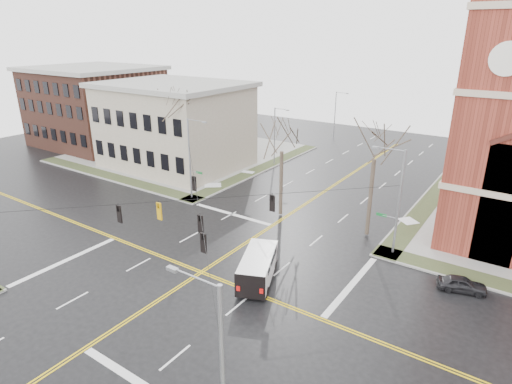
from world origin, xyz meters
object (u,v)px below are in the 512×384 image
Objects in this scene: cargo_van at (258,265)px; tree_nw_near at (282,147)px; tree_ne at (375,154)px; signal_pole_ne at (397,199)px; streetlight_north_a at (275,134)px; streetlight_north_b at (336,113)px; signal_pole_se at (219,374)px; tree_nw_far at (174,113)px; parked_car_a at (462,284)px; signal_pole_nw at (191,157)px.

tree_nw_near reaches higher than cargo_van.
tree_nw_near is 9.13m from tree_ne.
signal_pole_ne reaches higher than streetlight_north_a.
signal_pole_ne is at bearing 31.64° from cargo_van.
signal_pole_ne is 1.12× the size of streetlight_north_b.
signal_pole_se is 0.71× the size of tree_nw_far.
cargo_van is 0.56× the size of tree_ne.
streetlight_north_a reaches higher than cargo_van.
parked_car_a is (13.10, 7.08, -0.70)m from cargo_van.
streetlight_north_a and streetlight_north_b have the same top height.
cargo_van is at bearing -60.40° from streetlight_north_a.
signal_pole_ne is 7.97m from parked_car_a.
cargo_van is 0.48× the size of tree_nw_far.
streetlight_north_b is 0.63× the size of tree_nw_far.
parked_car_a is at bearing 5.62° from cargo_van.
signal_pole_nw is 1.12× the size of streetlight_north_b.
tree_nw_near is at bearing 90.83° from cargo_van.
streetlight_north_a is at bearing 96.83° from cargo_van.
tree_nw_near is 0.92× the size of tree_ne.
cargo_van is at bearing -108.82° from tree_ne.
signal_pole_se is at bearing -45.45° from signal_pole_nw.
signal_pole_se is 25.49m from tree_ne.
signal_pole_nw is at bearing 125.08° from cargo_van.
tree_nw_far is at bearing 176.09° from signal_pole_ne.
tree_nw_near is (-12.04, 24.66, 2.26)m from signal_pole_se.
signal_pole_nw is (-22.64, 0.00, 0.00)m from signal_pole_ne.
tree_nw_far is (-4.54, -34.69, 4.65)m from streetlight_north_b.
signal_pole_se is 0.91× the size of tree_nw_near.
streetlight_north_a is (-21.97, 16.50, -0.48)m from signal_pole_ne.
tree_nw_far reaches higher than streetlight_north_a.
parked_car_a is at bearing -34.44° from streetlight_north_a.
tree_ne is at bearing 48.40° from cargo_van.
signal_pole_se reaches higher than cargo_van.
parked_car_a is (28.05, -39.24, -3.89)m from streetlight_north_b.
streetlight_north_a is 30.44m from cargo_van.
tree_nw_far is 1.17× the size of tree_ne.
tree_nw_near is at bearing -0.59° from tree_nw_far.
streetlight_north_a is 20.00m from streetlight_north_b.
signal_pole_se is at bearing -43.10° from tree_nw_far.
parked_car_a is 19.79m from tree_nw_near.
tree_nw_near is at bearing 172.15° from signal_pole_ne.
signal_pole_ne is at bearing -36.90° from streetlight_north_a.
streetlight_north_a is 1.00× the size of streetlight_north_b.
signal_pole_nw is at bearing -92.32° from streetlight_north_a.
signal_pole_ne is at bearing -3.91° from tree_nw_far.
streetlight_north_a reaches higher than parked_car_a.
signal_pole_ne is at bearing -7.85° from tree_nw_near.
signal_pole_nw is 1.49× the size of cargo_van.
streetlight_north_a is at bearing 119.09° from signal_pole_se.
signal_pole_se is 36.55m from tree_nw_far.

